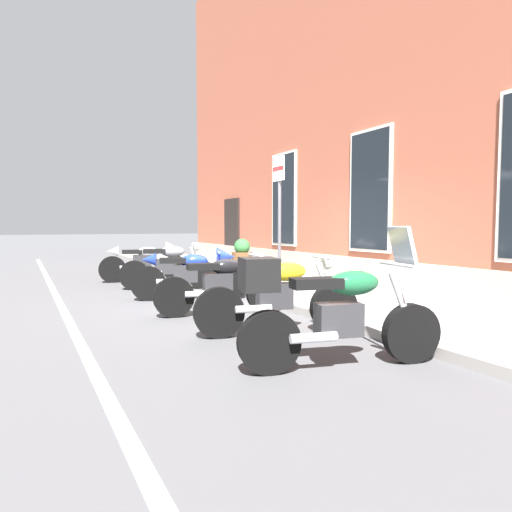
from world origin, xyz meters
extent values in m
plane|color=#424244|center=(0.00, 0.00, 0.00)|extent=(140.00, 140.00, 0.00)
cube|color=gray|center=(0.00, 1.32, 0.06)|extent=(26.54, 2.64, 0.13)
cube|color=silver|center=(0.00, -3.20, 0.00)|extent=(26.54, 0.12, 0.01)
cube|color=brown|center=(0.00, 5.46, 5.09)|extent=(20.54, 5.64, 10.18)
cube|color=gray|center=(0.00, 2.60, 0.35)|extent=(20.54, 0.10, 0.70)
cube|color=black|center=(-6.85, 2.61, 1.15)|extent=(1.10, 0.08, 2.30)
cube|color=silver|center=(-3.42, 2.62, 2.10)|extent=(1.22, 0.06, 2.52)
cube|color=black|center=(-3.42, 2.59, 2.10)|extent=(1.10, 0.03, 2.40)
cube|color=silver|center=(0.00, 2.62, 2.10)|extent=(1.22, 0.06, 2.52)
cube|color=black|center=(0.00, 2.59, 2.10)|extent=(1.10, 0.03, 2.40)
cylinder|color=black|center=(-3.79, -0.36, 0.32)|extent=(0.25, 0.65, 0.64)
cylinder|color=black|center=(-4.10, -1.83, 0.32)|extent=(0.25, 0.65, 0.64)
cylinder|color=silver|center=(-3.81, -0.45, 0.55)|extent=(0.13, 0.30, 0.59)
cube|color=#28282B|center=(-3.96, -1.14, 0.50)|extent=(0.30, 0.48, 0.32)
ellipsoid|color=silver|center=(-3.93, -1.00, 0.73)|extent=(0.36, 0.56, 0.24)
cube|color=black|center=(-4.00, -1.37, 0.74)|extent=(0.31, 0.51, 0.10)
cylinder|color=silver|center=(-3.83, -0.53, 0.90)|extent=(0.61, 0.16, 0.04)
cylinder|color=silver|center=(-3.90, -1.46, 0.37)|extent=(0.18, 0.46, 0.09)
cone|color=silver|center=(-3.80, -0.41, 0.80)|extent=(0.42, 0.41, 0.36)
cone|color=silver|center=(-4.09, -1.81, 0.76)|extent=(0.29, 0.30, 0.24)
cylinder|color=black|center=(-2.10, -0.28, 0.32)|extent=(0.33, 0.63, 0.63)
cylinder|color=black|center=(-2.60, -1.64, 0.32)|extent=(0.33, 0.63, 0.63)
cylinder|color=silver|center=(-2.14, -0.38, 0.59)|extent=(0.18, 0.33, 0.68)
cube|color=#28282B|center=(-2.37, -1.01, 0.50)|extent=(0.36, 0.49, 0.32)
ellipsoid|color=slate|center=(-2.32, -0.87, 0.82)|extent=(0.42, 0.58, 0.24)
cube|color=black|center=(-2.45, -1.22, 0.83)|extent=(0.37, 0.53, 0.10)
cylinder|color=silver|center=(-2.17, -0.45, 0.99)|extent=(0.59, 0.25, 0.04)
cylinder|color=silver|center=(-2.36, -1.33, 0.37)|extent=(0.24, 0.45, 0.09)
sphere|color=silver|center=(-2.14, -0.38, 0.92)|extent=(0.18, 0.18, 0.18)
cylinder|color=black|center=(-0.53, -0.34, 0.32)|extent=(0.34, 0.64, 0.64)
cylinder|color=black|center=(-1.05, -1.73, 0.32)|extent=(0.34, 0.64, 0.64)
cylinder|color=silver|center=(-0.56, -0.44, 0.55)|extent=(0.17, 0.30, 0.59)
cube|color=#28282B|center=(-0.80, -1.08, 0.50)|extent=(0.36, 0.49, 0.32)
ellipsoid|color=#192D9E|center=(-0.75, -0.94, 0.73)|extent=(0.43, 0.58, 0.24)
cube|color=black|center=(-0.89, -1.30, 0.74)|extent=(0.37, 0.53, 0.10)
cylinder|color=silver|center=(-0.59, -0.51, 0.90)|extent=(0.59, 0.25, 0.04)
cylinder|color=silver|center=(-0.80, -1.40, 0.37)|extent=(0.24, 0.45, 0.09)
cone|color=#192D9E|center=(-0.55, -0.39, 0.80)|extent=(0.46, 0.44, 0.36)
cone|color=#192D9E|center=(-1.04, -1.71, 0.76)|extent=(0.32, 0.33, 0.24)
cylinder|color=black|center=(0.89, -0.33, 0.31)|extent=(0.22, 0.63, 0.62)
cylinder|color=black|center=(0.64, -1.76, 0.31)|extent=(0.22, 0.63, 0.62)
cylinder|color=silver|center=(0.87, -0.43, 0.55)|extent=(0.12, 0.31, 0.62)
cube|color=#28282B|center=(0.76, -1.09, 0.49)|extent=(0.29, 0.47, 0.32)
ellipsoid|color=black|center=(0.78, -0.95, 0.75)|extent=(0.34, 0.56, 0.24)
cube|color=black|center=(0.72, -1.32, 0.76)|extent=(0.30, 0.51, 0.10)
cylinder|color=silver|center=(0.86, -0.51, 0.92)|extent=(0.62, 0.14, 0.04)
cylinder|color=silver|center=(0.83, -1.41, 0.36)|extent=(0.16, 0.46, 0.09)
sphere|color=silver|center=(0.87, -0.43, 0.85)|extent=(0.18, 0.18, 0.18)
cylinder|color=black|center=(2.48, -0.17, 0.32)|extent=(0.27, 0.64, 0.63)
cylinder|color=black|center=(2.12, -1.65, 0.32)|extent=(0.27, 0.64, 0.63)
cylinder|color=silver|center=(2.46, -0.27, 0.58)|extent=(0.15, 0.33, 0.66)
cube|color=#28282B|center=(2.29, -0.96, 0.50)|extent=(0.32, 0.48, 0.32)
ellipsoid|color=gold|center=(2.32, -0.81, 0.80)|extent=(0.38, 0.57, 0.24)
cube|color=black|center=(2.23, -1.18, 0.81)|extent=(0.33, 0.52, 0.10)
cylinder|color=silver|center=(2.44, -0.35, 0.97)|extent=(0.61, 0.18, 0.04)
cylinder|color=silver|center=(2.33, -1.28, 0.37)|extent=(0.20, 0.46, 0.09)
sphere|color=silver|center=(2.46, -0.27, 0.90)|extent=(0.18, 0.18, 0.18)
cylinder|color=black|center=(3.94, -0.32, 0.30)|extent=(0.26, 0.61, 0.60)
cylinder|color=black|center=(3.59, -1.76, 0.30)|extent=(0.26, 0.61, 0.60)
cylinder|color=silver|center=(3.91, -0.42, 0.59)|extent=(0.15, 0.35, 0.70)
cube|color=#28282B|center=(3.75, -1.09, 0.48)|extent=(0.32, 0.48, 0.32)
ellipsoid|color=#195633|center=(3.79, -0.94, 0.83)|extent=(0.37, 0.57, 0.24)
cube|color=black|center=(3.70, -1.31, 0.84)|extent=(0.33, 0.52, 0.10)
cylinder|color=silver|center=(3.90, -0.49, 1.00)|extent=(0.61, 0.18, 0.04)
cylinder|color=silver|center=(3.80, -1.41, 0.35)|extent=(0.19, 0.46, 0.09)
cube|color=#B2BCC6|center=(3.91, -0.43, 1.18)|extent=(0.38, 0.22, 0.40)
cube|color=black|center=(3.57, -1.86, 0.94)|extent=(0.43, 0.40, 0.30)
cylinder|color=#4C4C51|center=(0.03, 0.44, 1.40)|extent=(0.06, 0.06, 2.54)
cube|color=white|center=(0.03, 0.42, 2.42)|extent=(0.36, 0.03, 0.44)
cube|color=red|center=(0.03, 0.41, 2.42)|extent=(0.36, 0.01, 0.08)
cylinder|color=brown|center=(-3.03, 1.16, 0.42)|extent=(0.52, 0.52, 0.59)
cylinder|color=black|center=(-3.03, 1.16, 0.42)|extent=(0.55, 0.55, 0.04)
sphere|color=#28602D|center=(-3.03, 1.16, 0.86)|extent=(0.40, 0.40, 0.40)
camera|label=1|loc=(7.18, -3.77, 1.38)|focal=31.62mm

